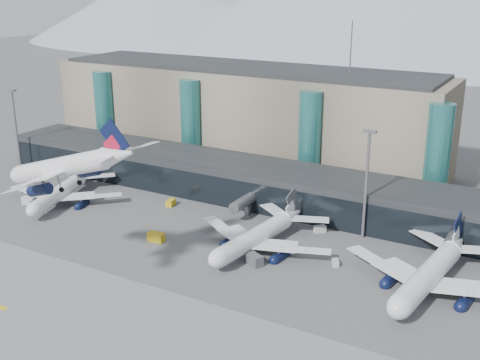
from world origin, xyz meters
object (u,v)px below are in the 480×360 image
Objects in this scene: lightmast_mid at (367,179)px; veh_h at (156,237)px; lightmast_left at (16,126)px; hero_jet at (72,162)px; veh_b at (171,203)px; veh_e at (449,287)px; veh_c at (254,259)px; veh_d at (320,229)px; veh_a at (29,200)px; jet_parked_left at (64,185)px; jet_parked_right at (435,263)px; veh_g at (335,262)px; jet_parked_mid at (263,228)px; veh_f at (39,182)px.

lightmast_mid is 49.61m from veh_h.
lightmast_left is at bearing -178.44° from lightmast_mid.
hero_jet is 11.41× the size of veh_b.
veh_b reaches higher than veh_e.
veh_c is at bearing -12.95° from lightmast_left.
veh_d is at bearing 102.73° from veh_c.
veh_a is at bearing -175.35° from veh_e.
veh_a is (25.45, -19.66, -13.40)m from lightmast_left.
veh_h is (37.81, -9.67, -3.15)m from jet_parked_left.
veh_b is at bearing 139.91° from veh_d.
veh_h is (-40.50, -25.34, -13.38)m from lightmast_mid.
lightmast_left is 9.41× the size of veh_e.
veh_c is (94.62, -21.76, -13.28)m from lightmast_left.
hero_jet is 8.66× the size of veh_h.
lightmast_left reaches higher than jet_parked_left.
veh_h is at bearing 106.14° from jet_parked_right.
hero_jet is 14.80× the size of veh_g.
veh_b is 74.42m from veh_e.
veh_a is at bearing 102.88° from jet_parked_mid.
jet_parked_left reaches higher than veh_f.
veh_g is at bearing -107.92° from jet_parked_left.
jet_parked_right is 13.62× the size of veh_b.
veh_c is at bearing -12.55° from veh_a.
lightmast_left is 111.36m from veh_g.
jet_parked_right is 10.34× the size of veh_h.
veh_e is at bearing -107.56° from jet_parked_left.
jet_parked_right is at bearing -6.84° from veh_a.
hero_jet is 71.06m from jet_parked_right.
veh_h is at bearing -121.50° from jet_parked_left.
lightmast_left is 97.99m from veh_c.
jet_parked_mid is at bearing -165.45° from veh_d.
veh_a is at bearing 121.13° from jet_parked_left.
veh_e is (60.19, 35.47, -25.69)m from hero_jet.
lightmast_left is at bearing 44.70° from veh_f.
hero_jet is (72.43, -48.85, 12.04)m from lightmast_left.
jet_parked_right is 60.88m from veh_h.
hero_jet is at bearing -146.47° from veh_f.
lightmast_mid is 6.23× the size of veh_c.
lightmast_mid is 8.98× the size of veh_b.
veh_e is at bearing 38.82° from veh_c.
jet_parked_right reaches higher than jet_parked_mid.
lightmast_left reaches higher than veh_d.
lightmast_left is 110.04m from lightmast_mid.
lightmast_left reaches higher than jet_parked_mid.
veh_c is 1.87× the size of veh_g.
hero_jet reaches higher than lightmast_mid.
hero_jet is 58.88m from jet_parked_left.
veh_a reaches higher than veh_b.
veh_g is at bearing 100.46° from jet_parked_right.
veh_a is 1.32× the size of veh_d.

